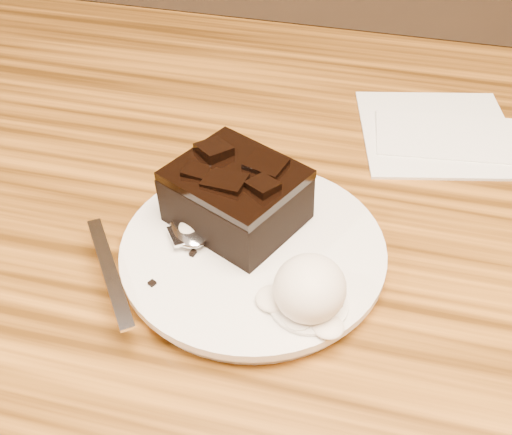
% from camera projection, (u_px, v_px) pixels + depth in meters
% --- Properties ---
extents(plate, '(0.22, 0.22, 0.02)m').
position_uv_depth(plate, '(253.00, 253.00, 0.51)').
color(plate, silver).
rests_on(plate, dining_table).
extents(brownie, '(0.13, 0.12, 0.05)m').
position_uv_depth(brownie, '(236.00, 199.00, 0.51)').
color(brownie, black).
rests_on(brownie, plate).
extents(ice_cream_scoop, '(0.05, 0.06, 0.05)m').
position_uv_depth(ice_cream_scoop, '(310.00, 288.00, 0.45)').
color(ice_cream_scoop, white).
rests_on(ice_cream_scoop, plate).
extents(melt_puddle, '(0.06, 0.06, 0.00)m').
position_uv_depth(melt_puddle, '(308.00, 303.00, 0.46)').
color(melt_puddle, white).
rests_on(melt_puddle, plate).
extents(spoon, '(0.13, 0.17, 0.01)m').
position_uv_depth(spoon, '(190.00, 231.00, 0.51)').
color(spoon, silver).
rests_on(spoon, plate).
extents(napkin, '(0.19, 0.19, 0.01)m').
position_uv_depth(napkin, '(437.00, 131.00, 0.65)').
color(napkin, white).
rests_on(napkin, dining_table).
extents(crumb_a, '(0.01, 0.01, 0.00)m').
position_uv_depth(crumb_a, '(308.00, 275.00, 0.48)').
color(crumb_a, black).
rests_on(crumb_a, plate).
extents(crumb_b, '(0.01, 0.01, 0.00)m').
position_uv_depth(crumb_b, '(152.00, 283.00, 0.47)').
color(crumb_b, black).
rests_on(crumb_b, plate).
extents(crumb_c, '(0.01, 0.01, 0.00)m').
position_uv_depth(crumb_c, '(193.00, 253.00, 0.50)').
color(crumb_c, black).
rests_on(crumb_c, plate).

